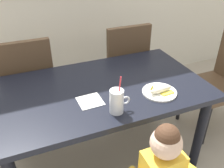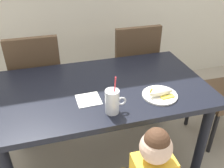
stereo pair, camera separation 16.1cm
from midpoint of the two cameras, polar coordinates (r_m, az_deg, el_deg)
ground_plane at (r=2.18m, az=-4.28°, el=-17.37°), size 24.00×24.00×0.00m
dining_table at (r=1.75m, az=-5.09°, el=-3.50°), size 1.47×0.84×0.73m
dining_chair_left at (r=2.26m, az=-20.88°, el=0.31°), size 0.44×0.45×0.96m
dining_chair_right at (r=2.43m, az=0.71°, el=4.69°), size 0.44×0.45×0.96m
dining_chair_far at (r=2.38m, az=22.94°, el=1.46°), size 0.44×0.44×0.96m
milk_cup at (r=1.42m, az=-2.11°, el=-4.47°), size 0.13×0.08×0.25m
snack_plate at (r=1.64m, az=8.32°, el=-1.97°), size 0.23×0.23×0.01m
peeled_banana at (r=1.62m, az=8.68°, el=-1.41°), size 0.17×0.11×0.07m
paper_napkin at (r=1.56m, az=-8.10°, el=-4.08°), size 0.15×0.15×0.00m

